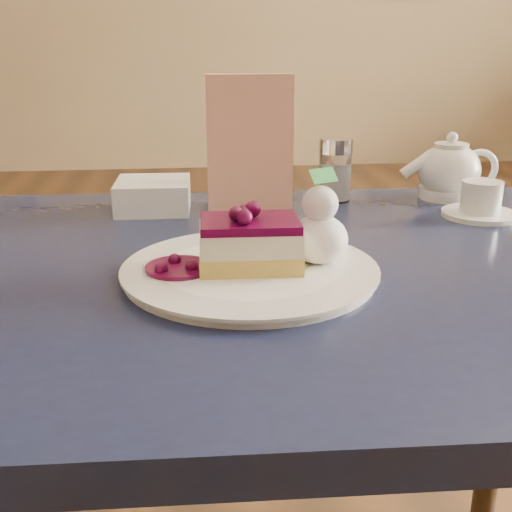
{
  "coord_description": "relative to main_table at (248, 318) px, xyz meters",
  "views": [
    {
      "loc": [
        0.01,
        -0.35,
        1.04
      ],
      "look_at": [
        0.08,
        0.31,
        0.81
      ],
      "focal_mm": 45.0,
      "sensor_mm": 36.0,
      "label": 1
    }
  ],
  "objects": [
    {
      "name": "cheesecake_slice",
      "position": [
        -0.0,
        -0.05,
        0.12
      ],
      "size": [
        0.12,
        0.09,
        0.06
      ],
      "rotation": [
        0.0,
        0.0,
        -0.03
      ],
      "color": "#E4C05A",
      "rests_on": "dessert_plate"
    },
    {
      "name": "tea_set",
      "position": [
        0.39,
        0.29,
        0.12
      ],
      "size": [
        0.17,
        0.24,
        0.11
      ],
      "color": "white",
      "rests_on": "main_table"
    },
    {
      "name": "berry_sauce",
      "position": [
        -0.09,
        -0.05,
        0.09
      ],
      "size": [
        0.08,
        0.08,
        0.01
      ],
      "primitive_type": "cylinder",
      "color": "#33031F",
      "rests_on": "dessert_plate"
    },
    {
      "name": "napkin_stack",
      "position": [
        -0.13,
        0.29,
        0.1
      ],
      "size": [
        0.13,
        0.13,
        0.05
      ],
      "primitive_type": "cube",
      "rotation": [
        0.0,
        0.0,
        -0.03
      ],
      "color": "white",
      "rests_on": "main_table"
    },
    {
      "name": "main_table",
      "position": [
        0.0,
        0.0,
        0.0
      ],
      "size": [
        1.24,
        0.85,
        0.76
      ],
      "rotation": [
        0.0,
        0.0,
        -0.03
      ],
      "color": "black",
      "rests_on": "ground"
    },
    {
      "name": "sugar_shaker",
      "position": [
        0.19,
        0.32,
        0.14
      ],
      "size": [
        0.06,
        0.06,
        0.11
      ],
      "color": "white",
      "rests_on": "main_table"
    },
    {
      "name": "menu_card",
      "position": [
        0.03,
        0.27,
        0.19
      ],
      "size": [
        0.14,
        0.03,
        0.22
      ],
      "primitive_type": "cube",
      "rotation": [
        0.0,
        0.0,
        -0.03
      ],
      "color": "beige",
      "rests_on": "main_table"
    },
    {
      "name": "whipped_cream",
      "position": [
        0.08,
        -0.04,
        0.12
      ],
      "size": [
        0.07,
        0.07,
        0.06
      ],
      "color": "white",
      "rests_on": "dessert_plate"
    },
    {
      "name": "dessert_plate",
      "position": [
        -0.0,
        -0.05,
        0.09
      ],
      "size": [
        0.31,
        0.31,
        0.01
      ],
      "primitive_type": "cylinder",
      "color": "white",
      "rests_on": "main_table"
    }
  ]
}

